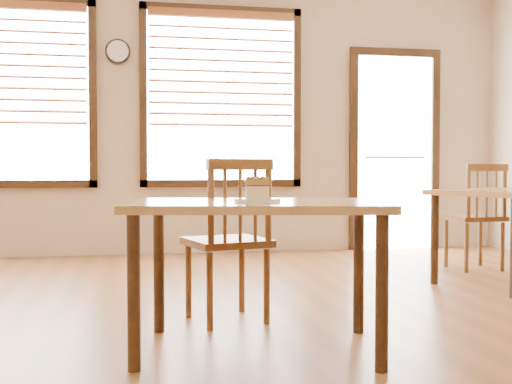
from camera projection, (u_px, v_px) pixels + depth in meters
ground at (271, 360)px, 3.06m from camera, size 8.00×8.00×0.00m
window_left at (8, 81)px, 6.54m from camera, size 1.76×0.10×1.96m
window_right at (222, 87)px, 6.95m from camera, size 1.76×0.10×1.96m
entry_door at (394, 145)px, 7.35m from camera, size 1.08×0.06×2.29m
wall_clock at (118, 51)px, 6.72m from camera, size 0.26×0.05×0.26m
cafe_table_main at (258, 220)px, 3.21m from camera, size 1.39×1.07×0.75m
cafe_chair_main at (230, 239)px, 3.80m from camera, size 0.54×0.54×0.98m
cafe_chair_second at (477, 216)px, 5.81m from camera, size 0.45×0.45×0.97m
plate at (257, 200)px, 3.14m from camera, size 0.23×0.23×0.02m
cake_slice at (257, 187)px, 3.14m from camera, size 0.13×0.10×0.11m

